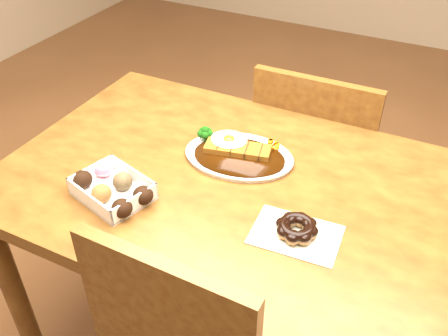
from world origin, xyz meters
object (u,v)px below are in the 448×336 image
at_px(pon_de_ring, 297,229).
at_px(chair_far, 316,163).
at_px(table, 233,209).
at_px(donut_box, 112,188).
at_px(katsu_curry_plate, 237,153).

bearing_deg(pon_de_ring, chair_far, 101.64).
bearing_deg(table, donut_box, -141.38).
relative_size(chair_far, katsu_curry_plate, 2.72).
height_order(chair_far, katsu_curry_plate, chair_far).
height_order(table, chair_far, chair_far).
relative_size(chair_far, donut_box, 3.98).
xyz_separation_m(table, chair_far, (0.08, 0.53, -0.17)).
distance_m(chair_far, pon_de_ring, 0.73).
height_order(donut_box, pon_de_ring, donut_box).
height_order(table, pon_de_ring, pon_de_ring).
height_order(chair_far, donut_box, chair_far).
relative_size(table, pon_de_ring, 5.87).
distance_m(table, pon_de_ring, 0.27).
height_order(katsu_curry_plate, donut_box, katsu_curry_plate).
bearing_deg(pon_de_ring, table, 151.38).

